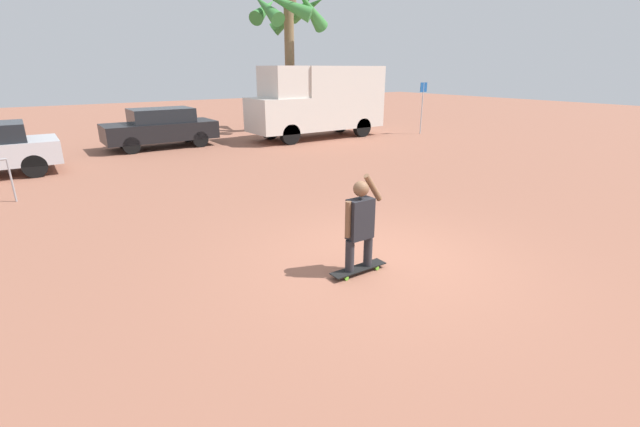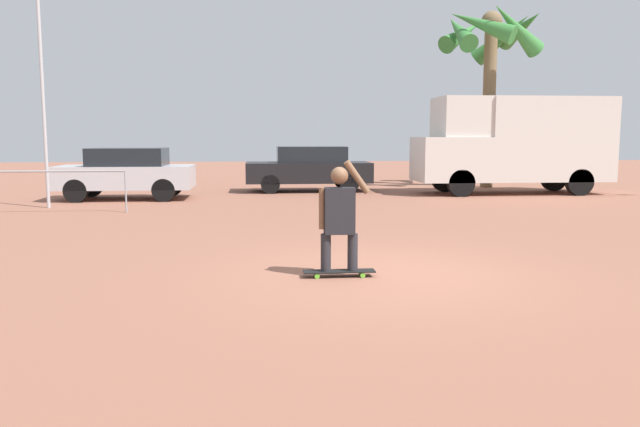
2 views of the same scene
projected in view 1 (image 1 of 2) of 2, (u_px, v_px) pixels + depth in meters
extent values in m
plane|color=#935B47|center=(382.00, 261.00, 7.22)|extent=(80.00, 80.00, 0.00)
cube|color=black|center=(358.00, 268.00, 6.77)|extent=(0.98, 0.23, 0.02)
cylinder|color=#66C633|center=(347.00, 278.00, 6.54)|extent=(0.07, 0.03, 0.07)
cylinder|color=#66C633|center=(339.00, 274.00, 6.69)|extent=(0.07, 0.03, 0.07)
cylinder|color=#66C633|center=(377.00, 268.00, 6.88)|extent=(0.07, 0.03, 0.07)
cylinder|color=#66C633|center=(369.00, 264.00, 7.02)|extent=(0.07, 0.03, 0.07)
cylinder|color=#28282D|center=(350.00, 256.00, 6.58)|extent=(0.14, 0.14, 0.51)
cylinder|color=#28282D|center=(368.00, 250.00, 6.78)|extent=(0.14, 0.14, 0.51)
cube|color=#232328|center=(360.00, 219.00, 6.50)|extent=(0.41, 0.22, 0.63)
sphere|color=brown|center=(361.00, 189.00, 6.35)|extent=(0.24, 0.24, 0.24)
cylinder|color=brown|center=(348.00, 220.00, 6.36)|extent=(0.09, 0.09, 0.56)
cylinder|color=brown|center=(373.00, 188.00, 6.48)|extent=(0.36, 0.09, 0.46)
cylinder|color=black|center=(290.00, 134.00, 18.11)|extent=(0.87, 0.28, 0.87)
cylinder|color=black|center=(270.00, 130.00, 19.50)|extent=(0.87, 0.28, 0.87)
cylinder|color=black|center=(362.00, 127.00, 20.24)|extent=(0.87, 0.28, 0.87)
cylinder|color=black|center=(339.00, 124.00, 21.63)|extent=(0.87, 0.28, 0.87)
cube|color=silver|center=(277.00, 115.00, 18.52)|extent=(2.24, 2.07, 1.45)
cube|color=black|center=(268.00, 109.00, 18.19)|extent=(0.04, 1.76, 0.73)
cube|color=silver|center=(337.00, 97.00, 20.03)|extent=(4.16, 2.07, 2.76)
cube|color=silver|center=(283.00, 82.00, 18.26)|extent=(1.57, 1.90, 1.30)
cylinder|color=black|center=(131.00, 145.00, 16.14)|extent=(0.65, 0.22, 0.65)
cylinder|color=black|center=(122.00, 140.00, 17.40)|extent=(0.65, 0.22, 0.65)
cylinder|color=black|center=(200.00, 139.00, 17.58)|extent=(0.65, 0.22, 0.65)
cylinder|color=black|center=(187.00, 134.00, 18.84)|extent=(0.65, 0.22, 0.65)
cube|color=black|center=(160.00, 131.00, 17.38)|extent=(4.32, 1.83, 0.69)
cube|color=black|center=(161.00, 115.00, 17.24)|extent=(2.37, 1.61, 0.55)
cylinder|color=black|center=(35.00, 166.00, 12.66)|extent=(0.68, 0.22, 0.68)
cylinder|color=black|center=(32.00, 157.00, 14.00)|extent=(0.68, 0.22, 0.68)
cylinder|color=brown|center=(290.00, 69.00, 21.19)|extent=(0.47, 0.47, 6.11)
sphere|color=brown|center=(288.00, 1.00, 20.21)|extent=(0.76, 0.76, 0.76)
cone|color=#387F38|center=(308.00, 8.00, 21.05)|extent=(1.01, 2.60, 1.30)
cone|color=#387F38|center=(292.00, 14.00, 21.50)|extent=(2.26, 2.03, 2.00)
cone|color=#387F38|center=(265.00, 9.00, 20.65)|extent=(2.38, 2.08, 1.66)
cone|color=#387F38|center=(266.00, 7.00, 19.65)|extent=(0.74, 2.47, 1.80)
cone|color=#387F38|center=(286.00, 4.00, 19.15)|extent=(2.42, 2.05, 1.57)
cone|color=#387F38|center=(310.00, 9.00, 19.72)|extent=(2.47, 1.55, 1.94)
cylinder|color=#B7B7BC|center=(422.00, 109.00, 20.84)|extent=(0.06, 0.06, 2.45)
cube|color=#19519E|center=(424.00, 87.00, 20.51)|extent=(0.44, 0.02, 0.44)
cylinder|color=#99999E|center=(12.00, 181.00, 10.26)|extent=(0.04, 0.04, 1.05)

